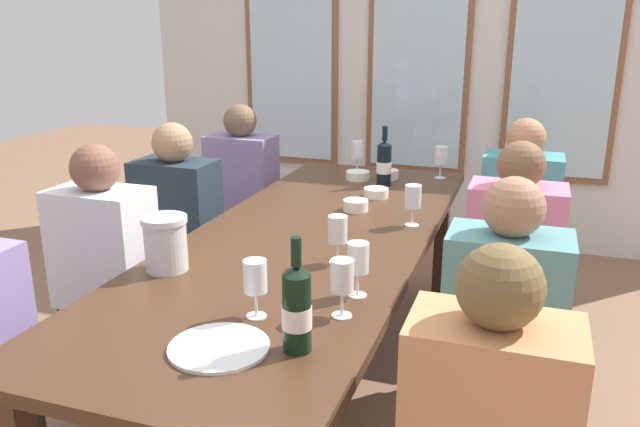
# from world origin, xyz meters

# --- Properties ---
(ground_plane) EXTENTS (12.00, 12.00, 0.00)m
(ground_plane) POSITION_xyz_m (0.00, 0.00, 0.00)
(ground_plane) COLOR #825E45
(back_wall_with_windows) EXTENTS (4.13, 0.10, 2.90)m
(back_wall_with_windows) POSITION_xyz_m (0.00, 2.29, 1.45)
(back_wall_with_windows) COLOR silver
(back_wall_with_windows) RESTS_ON ground
(dining_table) EXTENTS (0.93, 2.56, 0.74)m
(dining_table) POSITION_xyz_m (0.00, 0.00, 0.67)
(dining_table) COLOR #462B1A
(dining_table) RESTS_ON ground
(white_plate_0) EXTENTS (0.27, 0.27, 0.01)m
(white_plate_0) POSITION_xyz_m (0.09, -0.94, 0.74)
(white_plate_0) COLOR white
(white_plate_0) RESTS_ON dining_table
(metal_pitcher) EXTENTS (0.16, 0.16, 0.19)m
(metal_pitcher) POSITION_xyz_m (-0.34, -0.50, 0.84)
(metal_pitcher) COLOR silver
(metal_pitcher) RESTS_ON dining_table
(wine_bottle_0) EXTENTS (0.08, 0.08, 0.31)m
(wine_bottle_0) POSITION_xyz_m (0.09, 0.88, 0.86)
(wine_bottle_0) COLOR black
(wine_bottle_0) RESTS_ON dining_table
(wine_bottle_1) EXTENTS (0.08, 0.08, 0.31)m
(wine_bottle_1) POSITION_xyz_m (0.29, -0.88, 0.86)
(wine_bottle_1) COLOR black
(wine_bottle_1) RESTS_ON dining_table
(tasting_bowl_0) EXTENTS (0.12, 0.12, 0.05)m
(tasting_bowl_0) POSITION_xyz_m (0.08, 1.03, 0.76)
(tasting_bowl_0) COLOR white
(tasting_bowl_0) RESTS_ON dining_table
(tasting_bowl_1) EXTENTS (0.12, 0.12, 0.04)m
(tasting_bowl_1) POSITION_xyz_m (0.12, 0.64, 0.76)
(tasting_bowl_1) COLOR white
(tasting_bowl_1) RESTS_ON dining_table
(tasting_bowl_2) EXTENTS (0.11, 0.11, 0.05)m
(tasting_bowl_2) POSITION_xyz_m (0.08, 0.39, 0.77)
(tasting_bowl_2) COLOR white
(tasting_bowl_2) RESTS_ON dining_table
(tasting_bowl_3) EXTENTS (0.13, 0.13, 0.04)m
(tasting_bowl_3) POSITION_xyz_m (-0.07, 0.96, 0.76)
(tasting_bowl_3) COLOR white
(tasting_bowl_3) RESTS_ON dining_table
(wine_glass_0) EXTENTS (0.07, 0.07, 0.17)m
(wine_glass_0) POSITION_xyz_m (0.34, -0.50, 0.86)
(wine_glass_0) COLOR white
(wine_glass_0) RESTS_ON dining_table
(wine_glass_1) EXTENTS (0.07, 0.07, 0.17)m
(wine_glass_1) POSITION_xyz_m (0.37, 0.25, 0.86)
(wine_glass_1) COLOR white
(wine_glass_1) RESTS_ON dining_table
(wine_glass_2) EXTENTS (0.07, 0.07, 0.17)m
(wine_glass_2) POSITION_xyz_m (-0.12, 1.14, 0.86)
(wine_glass_2) COLOR white
(wine_glass_2) RESTS_ON dining_table
(wine_glass_3) EXTENTS (0.07, 0.07, 0.17)m
(wine_glass_3) POSITION_xyz_m (0.35, 1.13, 0.86)
(wine_glass_3) COLOR white
(wine_glass_3) RESTS_ON dining_table
(wine_glass_4) EXTENTS (0.07, 0.07, 0.17)m
(wine_glass_4) POSITION_xyz_m (0.34, -0.65, 0.86)
(wine_glass_4) COLOR white
(wine_glass_4) RESTS_ON dining_table
(wine_glass_5) EXTENTS (0.07, 0.07, 0.17)m
(wine_glass_5) POSITION_xyz_m (0.10, -0.74, 0.86)
(wine_glass_5) COLOR white
(wine_glass_5) RESTS_ON dining_table
(wine_glass_6) EXTENTS (0.07, 0.07, 0.17)m
(wine_glass_6) POSITION_xyz_m (0.20, -0.26, 0.86)
(wine_glass_6) COLOR white
(wine_glass_6) RESTS_ON dining_table
(seated_person_0) EXTENTS (0.38, 0.24, 1.11)m
(seated_person_0) POSITION_xyz_m (-0.78, 1.00, 0.53)
(seated_person_0) COLOR #352134
(seated_person_0) RESTS_ON ground
(seated_person_1) EXTENTS (0.38, 0.24, 1.11)m
(seated_person_1) POSITION_xyz_m (0.78, 0.96, 0.53)
(seated_person_1) COLOR #2A3235
(seated_person_1) RESTS_ON ground
(seated_person_4) EXTENTS (0.38, 0.24, 1.11)m
(seated_person_4) POSITION_xyz_m (-0.78, -0.28, 0.53)
(seated_person_4) COLOR #2D2438
(seated_person_4) RESTS_ON ground
(seated_person_5) EXTENTS (0.38, 0.24, 1.11)m
(seated_person_5) POSITION_xyz_m (0.78, -0.31, 0.53)
(seated_person_5) COLOR #2B3134
(seated_person_5) RESTS_ON ground
(seated_person_6) EXTENTS (0.38, 0.24, 1.11)m
(seated_person_6) POSITION_xyz_m (-0.78, 0.28, 0.53)
(seated_person_6) COLOR #2C2C33
(seated_person_6) RESTS_ON ground
(seated_person_7) EXTENTS (0.38, 0.24, 1.11)m
(seated_person_7) POSITION_xyz_m (0.78, 0.32, 0.53)
(seated_person_7) COLOR #23342E
(seated_person_7) RESTS_ON ground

